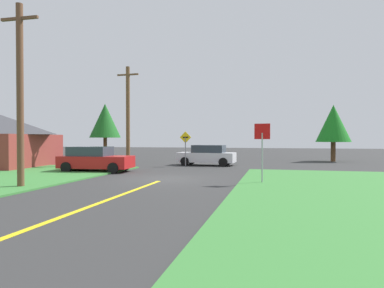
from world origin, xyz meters
TOP-DOWN VIEW (x-y plane):
  - ground_plane at (0.00, 0.00)m, footprint 120.00×120.00m
  - lane_stripe_center at (0.00, -8.00)m, footprint 0.20×14.00m
  - stop_sign at (5.07, -0.75)m, footprint 0.74×0.11m
  - parked_car_near_building at (-5.63, 2.61)m, footprint 4.68×2.42m
  - car_approaching_junction at (0.39, 9.45)m, footprint 4.61×2.21m
  - utility_pole_near at (-5.08, -4.59)m, footprint 1.80×0.29m
  - utility_pole_mid at (-5.71, 7.86)m, footprint 1.80×0.31m
  - direction_sign at (-1.06, 8.17)m, footprint 0.91×0.08m
  - oak_tree_left at (10.93, 16.71)m, footprint 3.14×3.14m
  - pine_tree_center at (-9.86, 11.88)m, footprint 2.90×2.90m

SIDE VIEW (x-z plane):
  - ground_plane at x=0.00m, z-range 0.00..0.00m
  - lane_stripe_center at x=0.00m, z-range 0.00..0.01m
  - car_approaching_junction at x=0.39m, z-range 0.00..1.62m
  - parked_car_near_building at x=-5.63m, z-range 0.00..1.62m
  - direction_sign at x=-1.06m, z-range 0.33..3.01m
  - stop_sign at x=5.07m, z-range 0.58..3.43m
  - oak_tree_left at x=10.93m, z-range 0.89..6.17m
  - pine_tree_center at x=-9.86m, z-range 1.09..6.50m
  - utility_pole_mid at x=-5.71m, z-range 0.11..7.95m
  - utility_pole_near at x=-5.08m, z-range 0.12..8.09m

